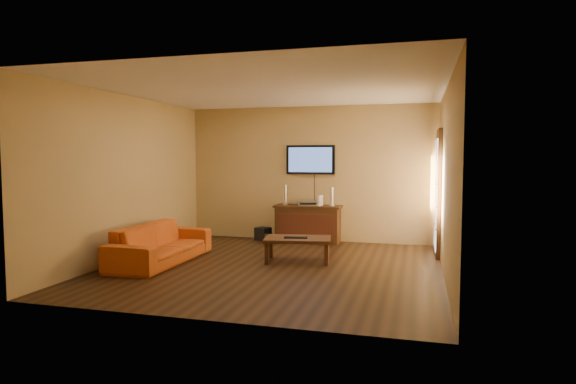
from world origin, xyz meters
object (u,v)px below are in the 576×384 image
at_px(media_console, 308,224).
at_px(keyboard, 296,237).
at_px(coffee_table, 298,241).
at_px(game_console, 320,200).
at_px(speaker_right, 332,197).
at_px(sofa, 161,237).
at_px(av_receiver, 308,203).
at_px(television, 310,160).
at_px(subwoofer, 263,234).
at_px(bottle, 266,239).
at_px(speaker_left, 285,196).

height_order(media_console, keyboard, media_console).
distance_m(media_console, coffee_table, 1.79).
bearing_deg(keyboard, coffee_table, 53.74).
bearing_deg(game_console, speaker_right, 18.66).
xyz_separation_m(sofa, av_receiver, (1.86, 2.40, 0.37)).
distance_m(television, av_receiver, 0.88).
relative_size(subwoofer, bottle, 1.23).
relative_size(game_console, subwoofer, 0.80).
xyz_separation_m(speaker_right, keyboard, (-0.26, -1.83, -0.50)).
relative_size(television, keyboard, 2.48).
xyz_separation_m(coffee_table, sofa, (-2.11, -0.61, 0.07)).
relative_size(sofa, av_receiver, 5.53).
distance_m(coffee_table, speaker_right, 1.89).
distance_m(media_console, television, 1.28).
bearing_deg(speaker_left, media_console, -2.16).
bearing_deg(coffee_table, media_console, 97.59).
xyz_separation_m(speaker_right, bottle, (-1.20, -0.45, -0.80)).
xyz_separation_m(bottle, keyboard, (0.94, -1.38, 0.30)).
relative_size(av_receiver, game_console, 1.83).
bearing_deg(bottle, sofa, -120.32).
xyz_separation_m(av_receiver, keyboard, (0.22, -1.83, -0.38)).
xyz_separation_m(game_console, subwoofer, (-1.19, -0.00, -0.71)).
bearing_deg(coffee_table, bottle, 125.64).
relative_size(television, av_receiver, 2.60).
distance_m(coffee_table, subwoofer, 2.15).
height_order(speaker_left, game_console, speaker_left).
bearing_deg(sofa, coffee_table, -74.15).
xyz_separation_m(sofa, bottle, (1.14, 1.95, -0.31)).
relative_size(media_console, television, 1.34).
height_order(game_console, keyboard, game_console).
height_order(sofa, game_console, game_console).
height_order(media_console, television, television).
distance_m(speaker_left, subwoofer, 0.92).
bearing_deg(av_receiver, sofa, -144.07).
bearing_deg(av_receiver, television, 69.56).
height_order(speaker_right, bottle, speaker_right).
xyz_separation_m(media_console, speaker_right, (0.47, 0.02, 0.53)).
height_order(game_console, bottle, game_console).
relative_size(av_receiver, subwoofer, 1.47).
bearing_deg(speaker_right, av_receiver, 179.57).
relative_size(television, speaker_left, 2.49).
bearing_deg(bottle, speaker_right, 20.33).
xyz_separation_m(television, subwoofer, (-0.94, -0.20, -1.50)).
xyz_separation_m(speaker_left, game_console, (0.72, -0.00, -0.08)).
xyz_separation_m(speaker_left, subwoofer, (-0.47, -0.01, -0.79)).
bearing_deg(av_receiver, media_console, -74.85).
height_order(sofa, speaker_left, speaker_left).
distance_m(television, sofa, 3.42).
bearing_deg(coffee_table, speaker_right, 82.50).
xyz_separation_m(media_console, game_console, (0.25, 0.01, 0.47)).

